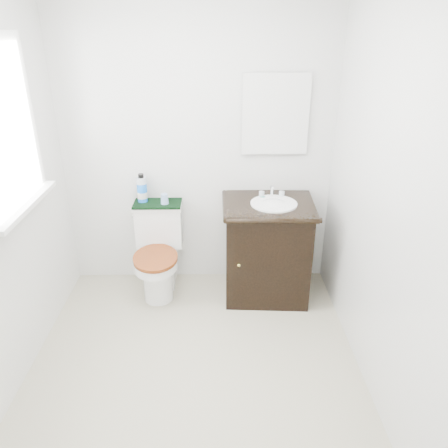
{
  "coord_description": "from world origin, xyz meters",
  "views": [
    {
      "loc": [
        0.16,
        -2.25,
        2.09
      ],
      "look_at": [
        0.21,
        0.75,
        0.71
      ],
      "focal_mm": 35.0,
      "sensor_mm": 36.0,
      "label": 1
    }
  ],
  "objects_px": {
    "toilet": "(159,255)",
    "vanity": "(268,247)",
    "cup": "(165,199)",
    "trash_bin": "(252,282)",
    "mouthwash_bottle": "(142,189)"
  },
  "relations": [
    {
      "from": "vanity",
      "to": "trash_bin",
      "type": "xyz_separation_m",
      "value": [
        -0.13,
        -0.1,
        -0.27
      ]
    },
    {
      "from": "toilet",
      "to": "vanity",
      "type": "height_order",
      "value": "vanity"
    },
    {
      "from": "cup",
      "to": "trash_bin",
      "type": "bearing_deg",
      "value": -20.55
    },
    {
      "from": "toilet",
      "to": "trash_bin",
      "type": "height_order",
      "value": "toilet"
    },
    {
      "from": "mouthwash_bottle",
      "to": "trash_bin",
      "type": "bearing_deg",
      "value": -19.62
    },
    {
      "from": "toilet",
      "to": "vanity",
      "type": "relative_size",
      "value": 0.8
    },
    {
      "from": "toilet",
      "to": "mouthwash_bottle",
      "type": "distance_m",
      "value": 0.57
    },
    {
      "from": "trash_bin",
      "to": "cup",
      "type": "height_order",
      "value": "cup"
    },
    {
      "from": "vanity",
      "to": "mouthwash_bottle",
      "type": "height_order",
      "value": "mouthwash_bottle"
    },
    {
      "from": "toilet",
      "to": "cup",
      "type": "relative_size",
      "value": 8.89
    },
    {
      "from": "trash_bin",
      "to": "cup",
      "type": "xyz_separation_m",
      "value": [
        -0.71,
        0.27,
        0.64
      ]
    },
    {
      "from": "cup",
      "to": "vanity",
      "type": "bearing_deg",
      "value": -10.99
    },
    {
      "from": "cup",
      "to": "toilet",
      "type": "bearing_deg",
      "value": -123.5
    },
    {
      "from": "mouthwash_bottle",
      "to": "cup",
      "type": "xyz_separation_m",
      "value": [
        0.19,
        -0.05,
        -0.07
      ]
    },
    {
      "from": "vanity",
      "to": "trash_bin",
      "type": "relative_size",
      "value": 2.92
    }
  ]
}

